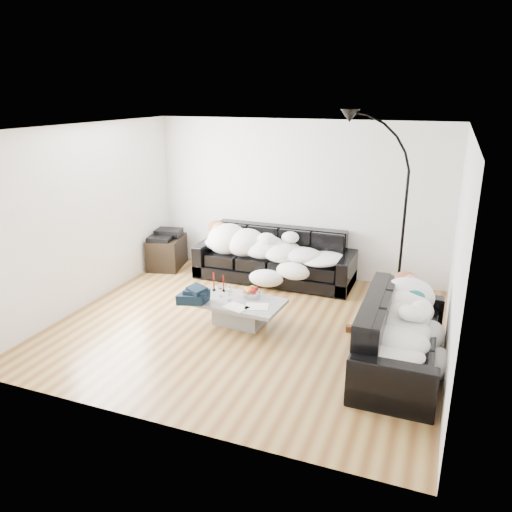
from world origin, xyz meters
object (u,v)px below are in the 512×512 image
(sofa_right, at_px, (401,334))
(sleeper_right, at_px, (403,316))
(candle_right, at_px, (223,283))
(wine_glass_b, at_px, (221,291))
(sofa_back, at_px, (274,256))
(candle_left, at_px, (214,282))
(shoes, at_px, (361,327))
(floor_lamp, at_px, (404,226))
(wine_glass_c, at_px, (230,294))
(av_cabinet, at_px, (167,252))
(sleeper_back, at_px, (273,244))
(wine_glass_a, at_px, (229,289))
(coffee_table, at_px, (239,312))
(stereo, at_px, (166,234))
(fruit_bowl, at_px, (252,292))

(sofa_right, height_order, sleeper_right, sleeper_right)
(candle_right, bearing_deg, wine_glass_b, -76.69)
(sleeper_right, xyz_separation_m, candle_right, (-2.47, 0.58, -0.17))
(sleeper_right, bearing_deg, sofa_back, 46.98)
(candle_left, distance_m, shoes, 2.11)
(sofa_back, height_order, floor_lamp, floor_lamp)
(candle_left, xyz_separation_m, candle_right, (0.13, 0.03, -0.02))
(candle_right, relative_size, floor_lamp, 0.09)
(wine_glass_c, height_order, candle_right, candle_right)
(shoes, bearing_deg, av_cabinet, 155.18)
(sleeper_back, xyz_separation_m, sleeper_right, (2.25, -2.05, -0.01))
(wine_glass_a, distance_m, shoes, 1.85)
(sleeper_back, distance_m, coffee_table, 1.76)
(sleeper_right, distance_m, wine_glass_a, 2.41)
(shoes, bearing_deg, sofa_right, -59.32)
(wine_glass_c, height_order, candle_left, candle_left)
(sleeper_right, height_order, shoes, sleeper_right)
(sleeper_back, xyz_separation_m, stereo, (-2.02, 0.00, -0.03))
(wine_glass_a, relative_size, stereo, 0.35)
(wine_glass_b, bearing_deg, fruit_bowl, 20.69)
(coffee_table, relative_size, stereo, 2.67)
(wine_glass_c, bearing_deg, shoes, 14.70)
(sleeper_right, relative_size, wine_glass_a, 11.21)
(sofa_right, bearing_deg, sofa_back, 46.98)
(sofa_right, height_order, shoes, sofa_right)
(wine_glass_c, bearing_deg, fruit_bowl, 45.26)
(wine_glass_b, distance_m, floor_lamp, 2.70)
(candle_right, height_order, floor_lamp, floor_lamp)
(wine_glass_c, distance_m, shoes, 1.81)
(floor_lamp, bearing_deg, wine_glass_c, -142.00)
(sleeper_back, xyz_separation_m, shoes, (1.69, -1.29, -0.60))
(coffee_table, height_order, floor_lamp, floor_lamp)
(sleeper_back, height_order, floor_lamp, floor_lamp)
(stereo, bearing_deg, sleeper_right, -35.28)
(sofa_back, height_order, fruit_bowl, sofa_back)
(wine_glass_c, relative_size, stereo, 0.42)
(stereo, bearing_deg, sofa_right, -35.28)
(fruit_bowl, bearing_deg, stereo, 145.95)
(wine_glass_b, distance_m, av_cabinet, 2.48)
(wine_glass_a, bearing_deg, sofa_right, -11.81)
(sofa_back, bearing_deg, floor_lamp, -11.00)
(sleeper_right, relative_size, stereo, 3.93)
(sofa_back, height_order, shoes, sofa_back)
(sleeper_back, bearing_deg, candle_right, -98.85)
(av_cabinet, bearing_deg, sleeper_back, -13.03)
(coffee_table, distance_m, fruit_bowl, 0.33)
(sleeper_right, relative_size, candle_left, 6.53)
(wine_glass_c, relative_size, floor_lamp, 0.07)
(sleeper_back, distance_m, av_cabinet, 2.05)
(sleeper_right, relative_size, wine_glass_c, 9.42)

